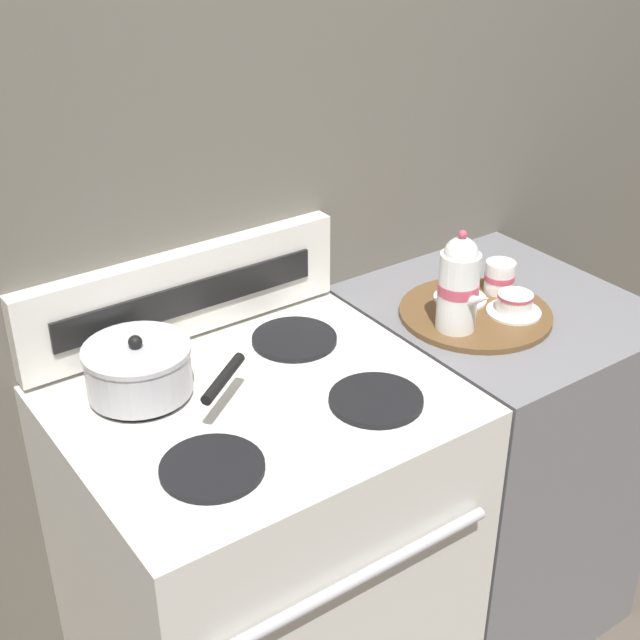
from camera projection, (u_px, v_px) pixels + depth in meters
wall_back at (287, 232)px, 2.09m from camera, size 6.00×0.05×2.20m
stove at (265, 572)px, 2.00m from camera, size 0.77×0.68×0.95m
control_panel at (184, 293)px, 1.93m from camera, size 0.75×0.05×0.20m
side_counter at (487, 461)px, 2.35m from camera, size 0.59×0.65×0.94m
saucepan at (140, 369)px, 1.75m from camera, size 0.29×0.31×0.13m
serving_tray at (474, 313)px, 2.07m from camera, size 0.35×0.35×0.01m
teapot at (459, 284)px, 1.94m from camera, size 0.09×0.15×0.24m
teacup_left at (461, 290)px, 2.10m from camera, size 0.13×0.13×0.05m
teacup_right at (515, 304)px, 2.04m from camera, size 0.13×0.13×0.05m
creamer_jug at (500, 277)px, 2.13m from camera, size 0.07×0.07×0.08m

